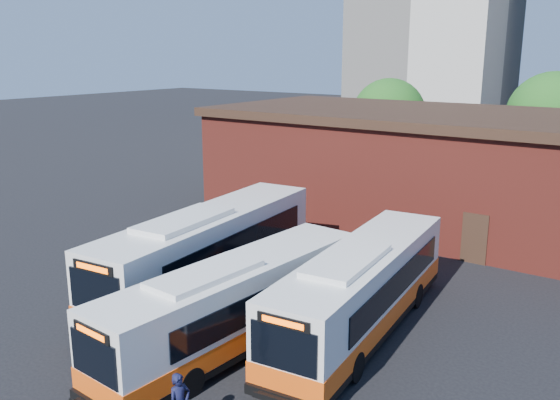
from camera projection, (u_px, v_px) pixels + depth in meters
The scene contains 7 objects.
ground at pixel (234, 370), 18.50m from camera, with size 220.00×220.00×0.00m, color black.
bus_midwest at pixel (209, 253), 24.42m from camera, with size 3.82×12.96×3.49m.
bus_mideast at pixel (236, 307), 19.67m from camera, with size 3.05×11.41×3.08m.
bus_east at pixel (361, 293), 20.71m from camera, with size 3.56×11.87×3.19m.
depot_building at pixel (458, 168), 33.54m from camera, with size 28.60×12.60×6.40m.
tree_west at pixel (389, 115), 48.32m from camera, with size 6.00×6.00×7.65m.
tree_mid at pixel (552, 117), 43.07m from camera, with size 6.56×6.56×8.36m.
Camera 1 is at (10.82, -12.76, 9.63)m, focal length 38.00 mm.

